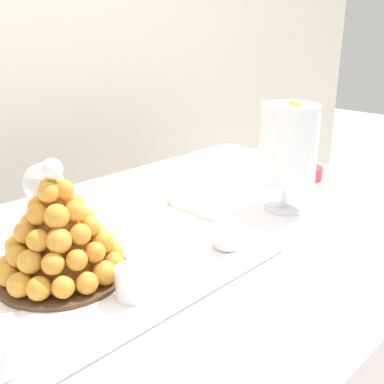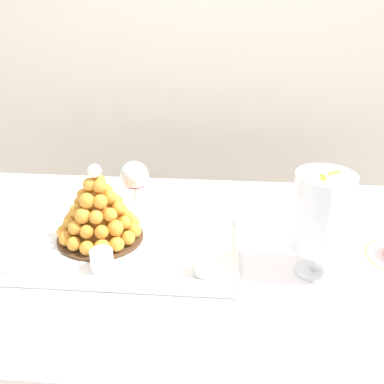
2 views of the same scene
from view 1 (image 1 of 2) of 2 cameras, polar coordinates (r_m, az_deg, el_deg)
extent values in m
cylinder|color=brown|center=(1.81, 4.40, -7.72)|extent=(0.04, 0.04, 0.78)
cube|color=brown|center=(0.99, -2.68, -6.66)|extent=(1.40, 0.85, 0.02)
cube|color=white|center=(0.99, -2.69, -6.07)|extent=(1.46, 0.91, 0.00)
cube|color=white|center=(1.41, -15.45, -7.43)|extent=(1.46, 0.01, 0.39)
cube|color=white|center=(1.61, 16.71, -3.98)|extent=(0.01, 0.91, 0.39)
cube|color=white|center=(0.86, -10.80, -10.31)|extent=(0.64, 0.34, 0.01)
cube|color=white|center=(0.74, -2.97, -14.35)|extent=(0.64, 0.01, 0.02)
cube|color=white|center=(0.98, -16.61, -5.95)|extent=(0.64, 0.01, 0.02)
cube|color=white|center=(1.04, 3.53, -3.49)|extent=(0.01, 0.34, 0.02)
cylinder|color=white|center=(0.86, -10.81, -10.08)|extent=(0.31, 0.31, 0.00)
cylinder|color=#4C331E|center=(0.87, -15.56, -9.59)|extent=(0.23, 0.23, 0.01)
cone|color=#BF7828|center=(0.83, -16.13, -4.32)|extent=(0.16, 0.16, 0.17)
sphere|color=gold|center=(0.90, -10.69, -6.28)|extent=(0.04, 0.04, 0.04)
sphere|color=gold|center=(0.93, -12.45, -5.70)|extent=(0.04, 0.04, 0.04)
sphere|color=gold|center=(0.94, -14.64, -5.62)|extent=(0.04, 0.04, 0.04)
sphere|color=gold|center=(0.94, -16.96, -5.87)|extent=(0.04, 0.04, 0.04)
sphere|color=orange|center=(0.93, -19.12, -6.48)|extent=(0.04, 0.04, 0.04)
sphere|color=gold|center=(0.91, -20.83, -7.22)|extent=(0.04, 0.04, 0.04)
sphere|color=gold|center=(0.88, -21.75, -8.45)|extent=(0.04, 0.04, 0.04)
sphere|color=gold|center=(0.84, -21.71, -9.54)|extent=(0.04, 0.04, 0.04)
sphere|color=gold|center=(0.81, -20.54, -10.62)|extent=(0.04, 0.04, 0.04)
sphere|color=orange|center=(0.79, -18.37, -11.24)|extent=(0.04, 0.04, 0.04)
sphere|color=gold|center=(0.78, -15.61, -11.24)|extent=(0.04, 0.04, 0.04)
sphere|color=gold|center=(0.79, -12.83, -10.91)|extent=(0.04, 0.04, 0.04)
sphere|color=gold|center=(0.81, -10.72, -9.80)|extent=(0.04, 0.04, 0.04)
sphere|color=gold|center=(0.84, -9.63, -8.60)|extent=(0.04, 0.04, 0.04)
sphere|color=orange|center=(0.87, -9.67, -7.31)|extent=(0.04, 0.04, 0.04)
sphere|color=gold|center=(0.90, -12.99, -4.39)|extent=(0.03, 0.03, 0.03)
sphere|color=gold|center=(0.91, -15.20, -4.19)|extent=(0.04, 0.04, 0.04)
sphere|color=orange|center=(0.91, -17.55, -4.58)|extent=(0.04, 0.04, 0.04)
sphere|color=gold|center=(0.89, -19.57, -5.17)|extent=(0.04, 0.04, 0.04)
sphere|color=gold|center=(0.86, -20.73, -6.17)|extent=(0.04, 0.04, 0.04)
sphere|color=orange|center=(0.83, -20.65, -7.45)|extent=(0.04, 0.04, 0.04)
sphere|color=gold|center=(0.80, -19.26, -8.19)|extent=(0.04, 0.04, 0.04)
sphere|color=gold|center=(0.78, -16.79, -8.49)|extent=(0.04, 0.04, 0.04)
sphere|color=gold|center=(0.78, -14.02, -8.15)|extent=(0.04, 0.04, 0.04)
sphere|color=gold|center=(0.80, -11.88, -7.28)|extent=(0.04, 0.04, 0.04)
sphere|color=gold|center=(0.83, -10.98, -6.06)|extent=(0.04, 0.04, 0.04)
sphere|color=gold|center=(0.87, -11.42, -5.17)|extent=(0.04, 0.04, 0.04)
sphere|color=gold|center=(0.88, -15.00, -2.62)|extent=(0.04, 0.04, 0.04)
sphere|color=gold|center=(0.88, -17.37, -3.02)|extent=(0.04, 0.04, 0.04)
sphere|color=gold|center=(0.86, -19.28, -3.60)|extent=(0.04, 0.04, 0.04)
sphere|color=gold|center=(0.82, -19.81, -4.65)|extent=(0.04, 0.04, 0.04)
sphere|color=gold|center=(0.80, -18.59, -5.61)|extent=(0.04, 0.04, 0.04)
sphere|color=gold|center=(0.78, -16.09, -5.81)|extent=(0.04, 0.04, 0.04)
sphere|color=gold|center=(0.79, -13.62, -5.11)|extent=(0.04, 0.04, 0.04)
sphere|color=gold|center=(0.82, -12.45, -4.14)|extent=(0.04, 0.04, 0.04)
sphere|color=gold|center=(0.85, -13.07, -3.03)|extent=(0.04, 0.04, 0.04)
sphere|color=orange|center=(0.85, -16.40, -1.03)|extent=(0.04, 0.04, 0.04)
sphere|color=gold|center=(0.83, -18.44, -1.64)|extent=(0.04, 0.04, 0.04)
sphere|color=orange|center=(0.80, -18.49, -2.60)|extent=(0.04, 0.04, 0.04)
sphere|color=gold|center=(0.79, -16.35, -2.90)|extent=(0.04, 0.04, 0.04)
sphere|color=gold|center=(0.80, -14.23, -2.28)|extent=(0.04, 0.04, 0.04)
sphere|color=orange|center=(0.83, -14.33, -1.41)|extent=(0.04, 0.04, 0.04)
sphere|color=gold|center=(0.82, -16.97, 0.49)|extent=(0.04, 0.04, 0.04)
sphere|color=gold|center=(0.80, -17.31, -0.04)|extent=(0.04, 0.04, 0.04)
sphere|color=gold|center=(0.80, -15.53, 0.25)|extent=(0.03, 0.03, 0.03)
sphere|color=white|center=(0.79, -16.87, 2.76)|extent=(0.04, 0.04, 0.04)
cylinder|color=silver|center=(0.77, -7.39, -11.01)|extent=(0.06, 0.06, 0.05)
cylinder|color=#F4EAC6|center=(0.78, -7.34, -11.95)|extent=(0.05, 0.05, 0.02)
cylinder|color=white|center=(0.77, -7.40, -10.74)|extent=(0.05, 0.05, 0.02)
sphere|color=brown|center=(0.76, -6.93, -10.15)|extent=(0.02, 0.02, 0.02)
cylinder|color=silver|center=(0.93, 4.37, -5.18)|extent=(0.06, 0.06, 0.05)
cylinder|color=gold|center=(0.94, 4.35, -6.00)|extent=(0.05, 0.05, 0.02)
cylinder|color=#EAC166|center=(0.93, 4.38, -4.94)|extent=(0.05, 0.05, 0.02)
sphere|color=brown|center=(0.92, 4.10, -4.43)|extent=(0.02, 0.02, 0.02)
cylinder|color=white|center=(1.17, 11.24, -1.91)|extent=(0.10, 0.10, 0.01)
cylinder|color=white|center=(1.15, 11.36, -0.22)|extent=(0.02, 0.02, 0.07)
cylinder|color=white|center=(1.12, 11.81, 5.87)|extent=(0.14, 0.14, 0.18)
cylinder|color=pink|center=(1.15, 11.95, 2.29)|extent=(0.05, 0.05, 0.04)
cylinder|color=#E54C47|center=(1.14, 10.69, 2.34)|extent=(0.06, 0.06, 0.04)
cylinder|color=#9ED860|center=(1.11, 10.23, 1.87)|extent=(0.06, 0.06, 0.06)
cylinder|color=#72B2E0|center=(1.12, 12.66, 1.84)|extent=(0.05, 0.05, 0.04)
cylinder|color=#9ED860|center=(1.16, 11.28, 3.67)|extent=(0.05, 0.04, 0.05)
cylinder|color=pink|center=(1.12, 10.34, 3.22)|extent=(0.07, 0.05, 0.06)
cylinder|color=#D199D8|center=(1.12, 11.59, 3.01)|extent=(0.05, 0.05, 0.03)
cylinder|color=yellow|center=(1.13, 12.50, 3.15)|extent=(0.06, 0.06, 0.06)
cylinder|color=#72B2E0|center=(1.15, 11.00, 4.70)|extent=(0.06, 0.06, 0.03)
cylinder|color=brown|center=(1.09, 11.31, 3.87)|extent=(0.07, 0.06, 0.07)
cylinder|color=#D199D8|center=(1.12, 12.74, 4.15)|extent=(0.07, 0.05, 0.06)
cylinder|color=yellow|center=(1.14, 10.19, 5.68)|extent=(0.06, 0.05, 0.06)
cylinder|color=#F9A54C|center=(1.10, 11.34, 5.14)|extent=(0.06, 0.05, 0.05)
cylinder|color=#D199D8|center=(1.11, 12.87, 5.16)|extent=(0.06, 0.04, 0.06)
cylinder|color=#9ED860|center=(1.14, 12.54, 5.62)|extent=(0.06, 0.06, 0.04)
cylinder|color=brown|center=(1.10, 10.97, 6.35)|extent=(0.06, 0.06, 0.03)
cylinder|color=pink|center=(1.10, 12.01, 6.21)|extent=(0.05, 0.05, 0.04)
cylinder|color=#D199D8|center=(1.12, 13.01, 6.40)|extent=(0.05, 0.05, 0.04)
cylinder|color=pink|center=(1.14, 11.48, 6.70)|extent=(0.06, 0.05, 0.06)
cylinder|color=brown|center=(1.09, 10.93, 7.34)|extent=(0.06, 0.05, 0.06)
cylinder|color=brown|center=(1.10, 12.93, 7.37)|extent=(0.05, 0.05, 0.05)
cylinder|color=#E54C47|center=(1.14, 11.78, 7.84)|extent=(0.05, 0.05, 0.05)
cylinder|color=#72B2E0|center=(1.08, 11.84, 8.34)|extent=(0.05, 0.05, 0.04)
cylinder|color=#D199D8|center=(1.12, 13.06, 8.67)|extent=(0.05, 0.05, 0.03)
cylinder|color=pink|center=(1.11, 11.19, 8.70)|extent=(0.07, 0.05, 0.07)
cylinder|color=yellow|center=(1.07, 12.44, 9.40)|extent=(0.05, 0.05, 0.05)
cylinder|color=#F9A54C|center=(1.12, 12.67, 9.80)|extent=(0.07, 0.05, 0.07)
cylinder|color=#F9A54C|center=(1.09, 10.25, 9.73)|extent=(0.06, 0.05, 0.04)
cylinder|color=white|center=(1.38, 14.12, 1.44)|extent=(0.18, 0.18, 0.01)
torus|color=gold|center=(1.38, 14.13, 1.55)|extent=(0.18, 0.18, 0.00)
cylinder|color=red|center=(1.38, 14.19, 2.29)|extent=(0.09, 0.09, 0.04)
sphere|color=#A51923|center=(1.39, 14.38, 3.47)|extent=(0.01, 0.01, 0.01)
sphere|color=#A51923|center=(1.36, 13.61, 3.26)|extent=(0.01, 0.01, 0.01)
sphere|color=#A51923|center=(1.36, 14.86, 3.11)|extent=(0.01, 0.01, 0.01)
cylinder|color=silver|center=(1.03, -17.10, -5.46)|extent=(0.06, 0.06, 0.00)
cylinder|color=silver|center=(1.02, -17.36, -3.18)|extent=(0.01, 0.01, 0.09)
sphere|color=silver|center=(0.99, -17.84, 1.09)|extent=(0.08, 0.08, 0.08)
cylinder|color=maroon|center=(0.99, -17.74, 0.24)|extent=(0.06, 0.06, 0.03)
camera|label=2|loc=(0.85, 81.35, 20.71)|focal=44.32mm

